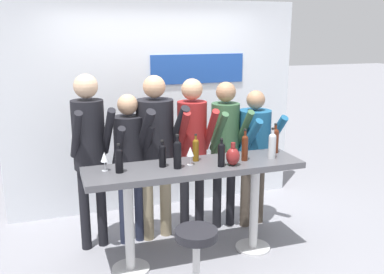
{
  "coord_description": "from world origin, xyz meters",
  "views": [
    {
      "loc": [
        -1.26,
        -3.64,
        2.23
      ],
      "look_at": [
        0.0,
        0.08,
        1.24
      ],
      "focal_mm": 40.0,
      "sensor_mm": 36.0,
      "label": 1
    }
  ],
  "objects_px": {
    "wine_bottle_2": "(275,139)",
    "wine_bottle_4": "(162,154)",
    "person_center_left": "(156,141)",
    "wine_bottle_0": "(196,149)",
    "wine_bottle_6": "(272,144)",
    "wine_bottle_7": "(221,153)",
    "person_center": "(192,139)",
    "decorative_vase": "(233,156)",
    "bar_stool": "(196,257)",
    "wine_bottle_5": "(245,146)",
    "wine_glass_1": "(190,152)",
    "person_center_right": "(225,138)",
    "wine_bottle_3": "(119,159)",
    "person_left": "(130,152)",
    "wine_bottle_1": "(177,153)",
    "person_right": "(255,144)",
    "tasting_table": "(195,182)",
    "person_far_left": "(89,142)",
    "wine_glass_0": "(104,157)"
  },
  "relations": [
    {
      "from": "person_left",
      "to": "wine_bottle_0",
      "type": "distance_m",
      "value": 0.73
    },
    {
      "from": "person_center_left",
      "to": "decorative_vase",
      "type": "distance_m",
      "value": 0.9
    },
    {
      "from": "person_left",
      "to": "wine_bottle_0",
      "type": "height_order",
      "value": "person_left"
    },
    {
      "from": "wine_bottle_4",
      "to": "person_far_left",
      "type": "bearing_deg",
      "value": 139.0
    },
    {
      "from": "person_center_left",
      "to": "decorative_vase",
      "type": "xyz_separation_m",
      "value": [
        0.57,
        -0.7,
        -0.03
      ]
    },
    {
      "from": "wine_bottle_0",
      "to": "decorative_vase",
      "type": "height_order",
      "value": "wine_bottle_0"
    },
    {
      "from": "wine_bottle_2",
      "to": "wine_bottle_4",
      "type": "xyz_separation_m",
      "value": [
        -1.22,
        -0.08,
        -0.02
      ]
    },
    {
      "from": "tasting_table",
      "to": "wine_glass_0",
      "type": "height_order",
      "value": "wine_glass_0"
    },
    {
      "from": "person_right",
      "to": "wine_bottle_0",
      "type": "bearing_deg",
      "value": -164.7
    },
    {
      "from": "person_far_left",
      "to": "bar_stool",
      "type": "bearing_deg",
      "value": -70.26
    },
    {
      "from": "person_center_left",
      "to": "wine_bottle_4",
      "type": "distance_m",
      "value": 0.54
    },
    {
      "from": "wine_bottle_3",
      "to": "person_far_left",
      "type": "bearing_deg",
      "value": 109.48
    },
    {
      "from": "person_right",
      "to": "wine_glass_1",
      "type": "bearing_deg",
      "value": -162.1
    },
    {
      "from": "wine_bottle_5",
      "to": "decorative_vase",
      "type": "bearing_deg",
      "value": -149.16
    },
    {
      "from": "wine_bottle_1",
      "to": "wine_bottle_7",
      "type": "bearing_deg",
      "value": -10.67
    },
    {
      "from": "wine_bottle_6",
      "to": "wine_glass_1",
      "type": "distance_m",
      "value": 0.84
    },
    {
      "from": "tasting_table",
      "to": "wine_bottle_6",
      "type": "bearing_deg",
      "value": -3.46
    },
    {
      "from": "person_center_left",
      "to": "wine_bottle_1",
      "type": "distance_m",
      "value": 0.63
    },
    {
      "from": "wine_bottle_5",
      "to": "wine_glass_1",
      "type": "distance_m",
      "value": 0.55
    },
    {
      "from": "person_center_left",
      "to": "wine_bottle_3",
      "type": "distance_m",
      "value": 0.75
    },
    {
      "from": "person_left",
      "to": "person_center",
      "type": "distance_m",
      "value": 0.69
    },
    {
      "from": "person_center",
      "to": "wine_glass_1",
      "type": "height_order",
      "value": "person_center"
    },
    {
      "from": "wine_bottle_2",
      "to": "wine_bottle_7",
      "type": "distance_m",
      "value": 0.75
    },
    {
      "from": "person_center",
      "to": "wine_bottle_4",
      "type": "bearing_deg",
      "value": -130.5
    },
    {
      "from": "wine_bottle_5",
      "to": "wine_bottle_6",
      "type": "xyz_separation_m",
      "value": [
        0.29,
        -0.02,
        0.0
      ]
    },
    {
      "from": "tasting_table",
      "to": "wine_bottle_1",
      "type": "height_order",
      "value": "wine_bottle_1"
    },
    {
      "from": "person_center",
      "to": "wine_bottle_4",
      "type": "xyz_separation_m",
      "value": [
        -0.47,
        -0.53,
        0.02
      ]
    },
    {
      "from": "wine_bottle_1",
      "to": "wine_bottle_5",
      "type": "xyz_separation_m",
      "value": [
        0.69,
        0.02,
        -0.01
      ]
    },
    {
      "from": "person_center_right",
      "to": "bar_stool",
      "type": "bearing_deg",
      "value": -123.43
    },
    {
      "from": "wine_bottle_3",
      "to": "wine_glass_1",
      "type": "bearing_deg",
      "value": 1.13
    },
    {
      "from": "wine_bottle_0",
      "to": "wine_bottle_6",
      "type": "height_order",
      "value": "wine_bottle_6"
    },
    {
      "from": "person_far_left",
      "to": "wine_bottle_2",
      "type": "relative_size",
      "value": 5.88
    },
    {
      "from": "wine_bottle_2",
      "to": "person_right",
      "type": "bearing_deg",
      "value": 92.72
    },
    {
      "from": "wine_bottle_6",
      "to": "person_center",
      "type": "bearing_deg",
      "value": 135.77
    },
    {
      "from": "wine_bottle_3",
      "to": "wine_glass_1",
      "type": "relative_size",
      "value": 1.51
    },
    {
      "from": "person_center_right",
      "to": "wine_glass_0",
      "type": "height_order",
      "value": "person_center_right"
    },
    {
      "from": "person_far_left",
      "to": "wine_bottle_0",
      "type": "relative_size",
      "value": 6.76
    },
    {
      "from": "wine_bottle_2",
      "to": "tasting_table",
      "type": "bearing_deg",
      "value": -172.56
    },
    {
      "from": "person_far_left",
      "to": "person_left",
      "type": "relative_size",
      "value": 1.13
    },
    {
      "from": "person_center_right",
      "to": "wine_bottle_2",
      "type": "height_order",
      "value": "person_center_right"
    },
    {
      "from": "wine_bottle_6",
      "to": "wine_bottle_4",
      "type": "bearing_deg",
      "value": 175.63
    },
    {
      "from": "person_left",
      "to": "wine_bottle_5",
      "type": "height_order",
      "value": "person_left"
    },
    {
      "from": "person_right",
      "to": "wine_bottle_6",
      "type": "bearing_deg",
      "value": -111.58
    },
    {
      "from": "person_far_left",
      "to": "person_right",
      "type": "xyz_separation_m",
      "value": [
        1.81,
        -0.03,
        -0.17
      ]
    },
    {
      "from": "bar_stool",
      "to": "wine_bottle_2",
      "type": "xyz_separation_m",
      "value": [
        1.16,
        0.86,
        0.67
      ]
    },
    {
      "from": "wine_bottle_7",
      "to": "person_center",
      "type": "bearing_deg",
      "value": 94.16
    },
    {
      "from": "wine_bottle_0",
      "to": "wine_bottle_2",
      "type": "xyz_separation_m",
      "value": [
        0.87,
        0.01,
        0.02
      ]
    },
    {
      "from": "tasting_table",
      "to": "person_left",
      "type": "relative_size",
      "value": 1.3
    },
    {
      "from": "person_center_left",
      "to": "wine_bottle_4",
      "type": "xyz_separation_m",
      "value": [
        -0.07,
        -0.54,
        0.01
      ]
    },
    {
      "from": "wine_bottle_7",
      "to": "decorative_vase",
      "type": "xyz_separation_m",
      "value": [
        0.12,
        -0.0,
        -0.04
      ]
    }
  ]
}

